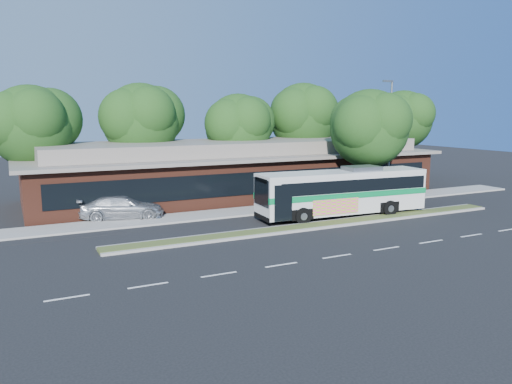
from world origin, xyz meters
The scene contains 14 objects.
ground centered at (0.00, 0.00, 0.00)m, with size 120.00×120.00×0.00m, color black.
median_strip centered at (0.00, 0.60, 0.07)m, with size 26.00×1.10×0.15m, color #3D4F21.
sidewalk centered at (0.00, 6.40, 0.06)m, with size 44.00×2.60×0.12m, color gray.
plaza_building centered at (0.00, 12.99, 2.13)m, with size 33.20×11.20×4.45m.
lamp_post centered at (9.56, 6.00, 4.90)m, with size 0.93×0.18×9.07m.
tree_bg_a centered at (-14.58, 15.14, 5.87)m, with size 6.47×5.80×8.63m.
tree_bg_b centered at (-6.57, 16.14, 6.14)m, with size 6.69×6.00×9.00m.
tree_bg_c centered at (1.40, 15.13, 5.59)m, with size 6.24×5.60×8.26m.
tree_bg_d centered at (8.45, 16.15, 6.42)m, with size 6.91×6.20×9.37m.
tree_bg_e centered at (14.42, 15.14, 5.74)m, with size 6.47×5.80×8.50m.
tree_bg_f centered at (20.43, 16.14, 6.06)m, with size 6.69×6.00×8.92m.
transit_bus centered at (2.72, 2.39, 1.80)m, with size 11.62×3.24×3.23m.
sedan centered at (-10.36, 7.88, 0.76)m, with size 2.12×5.22×1.52m, color #B9BCC1.
sidewalk_tree centered at (7.92, 6.01, 5.65)m, with size 6.44×5.77×8.40m.
Camera 1 is at (-16.53, -23.66, 6.74)m, focal length 35.00 mm.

